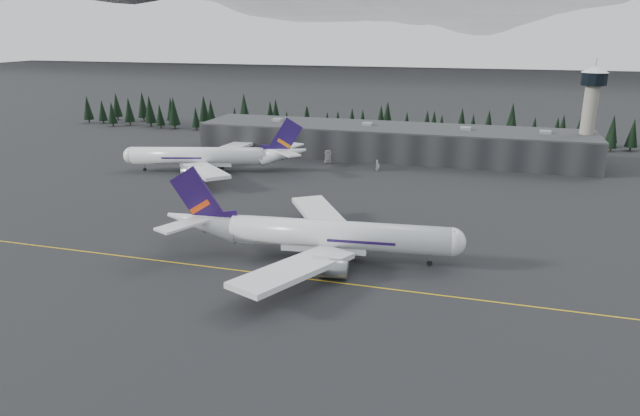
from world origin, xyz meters
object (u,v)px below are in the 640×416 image
(jet_parked, at_px, (214,156))
(gse_vehicle_a, at_px, (328,162))
(gse_vehicle_b, at_px, (378,169))
(terminal, at_px, (390,141))
(control_tower, at_px, (590,106))
(jet_main, at_px, (312,234))

(jet_parked, relative_size, gse_vehicle_a, 12.22)
(gse_vehicle_a, relative_size, gse_vehicle_b, 1.34)
(terminal, relative_size, jet_parked, 2.36)
(control_tower, relative_size, gse_vehicle_b, 9.14)
(control_tower, xyz_separation_m, jet_main, (-73.93, -118.15, -17.54))
(control_tower, xyz_separation_m, gse_vehicle_b, (-75.19, -29.50, -22.70))
(jet_main, bearing_deg, terminal, 84.59)
(jet_main, xyz_separation_m, gse_vehicle_a, (-22.41, 94.78, -5.10))
(terminal, xyz_separation_m, jet_main, (1.07, -115.15, -0.43))
(terminal, xyz_separation_m, jet_parked, (-58.97, -44.55, -0.57))
(jet_parked, xyz_separation_m, gse_vehicle_a, (37.63, 24.17, -4.96))
(jet_main, height_order, jet_parked, jet_main)
(terminal, xyz_separation_m, gse_vehicle_b, (-0.19, -26.50, -5.60))
(terminal, bearing_deg, gse_vehicle_a, -136.33)
(terminal, relative_size, control_tower, 4.24)
(control_tower, height_order, jet_main, control_tower)
(control_tower, bearing_deg, gse_vehicle_a, -166.36)
(terminal, distance_m, jet_main, 115.16)
(gse_vehicle_a, bearing_deg, control_tower, 4.99)
(gse_vehicle_b, bearing_deg, jet_parked, -77.19)
(jet_main, bearing_deg, jet_parked, 124.43)
(jet_main, distance_m, gse_vehicle_a, 97.53)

